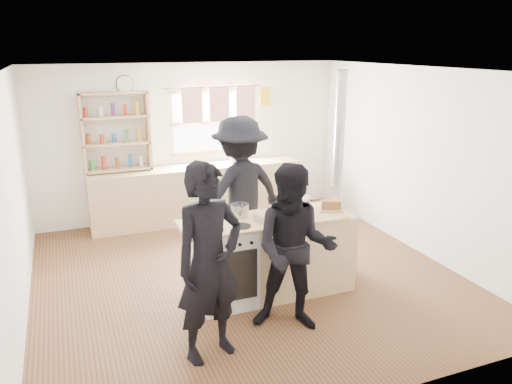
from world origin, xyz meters
TOP-DOWN VIEW (x-y plane):
  - ground at (0.00, 0.00)m, footprint 5.00×5.00m
  - back_counter at (0.00, 2.22)m, footprint 3.40×0.55m
  - shelving_unit at (-1.20, 2.34)m, footprint 1.00×0.28m
  - thermos at (0.60, 2.22)m, footprint 0.10×0.10m
  - cooking_island at (0.14, -0.55)m, footprint 1.97×0.64m
  - skillet_greens at (-0.63, -0.64)m, footprint 0.35×0.35m
  - roast_tray at (0.09, -0.62)m, footprint 0.41×0.34m
  - stockpot_stove at (-0.21, -0.40)m, footprint 0.20×0.20m
  - stockpot_counter at (0.48, -0.47)m, footprint 0.26×0.26m
  - bread_board at (0.84, -0.57)m, footprint 0.34×0.29m
  - flue_heater at (1.06, -0.33)m, footprint 0.35×0.35m
  - person_near_left at (-0.87, -1.43)m, footprint 0.77×0.61m
  - person_near_right at (0.04, -1.28)m, footprint 1.03×0.96m
  - person_far at (0.07, 0.39)m, footprint 1.39×1.00m

SIDE VIEW (x-z plane):
  - ground at x=0.00m, z-range -0.01..0.00m
  - back_counter at x=0.00m, z-range 0.00..0.90m
  - cooking_island at x=0.14m, z-range 0.00..0.93m
  - flue_heater at x=1.06m, z-range -0.60..1.90m
  - person_near_right at x=0.04m, z-range 0.00..1.70m
  - person_near_left at x=-0.87m, z-range 0.00..1.84m
  - skillet_greens at x=-0.63m, z-range 0.93..0.98m
  - person_far at x=0.07m, z-range 0.00..1.93m
  - roast_tray at x=0.09m, z-range 0.93..1.01m
  - bread_board at x=0.84m, z-range 0.92..1.04m
  - stockpot_stove at x=-0.21m, z-range 0.92..1.09m
  - stockpot_counter at x=0.48m, z-range 0.92..1.12m
  - thermos at x=0.60m, z-range 0.90..1.18m
  - shelving_unit at x=-1.20m, z-range 0.91..2.11m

